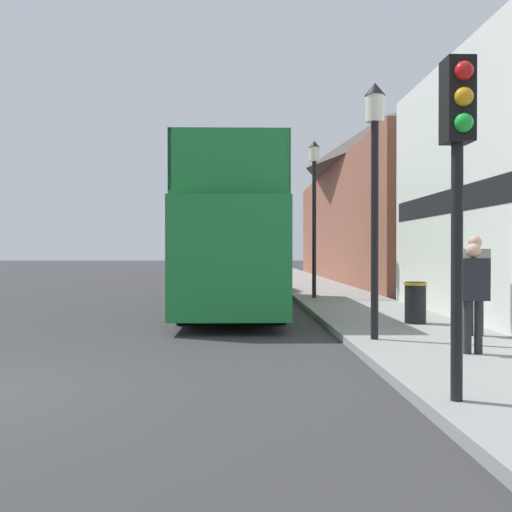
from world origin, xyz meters
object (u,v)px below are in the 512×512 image
Objects in this scene: pedestrian_nearest at (473,287)px; lamp_post_nearest at (375,161)px; pedestrian_second at (475,275)px; lamp_post_second at (314,190)px; tour_bus at (234,246)px; traffic_signal at (458,150)px; parked_car_ahead_of_bus at (257,275)px; litter_bin at (415,301)px.

pedestrian_nearest is 0.37× the size of lamp_post_nearest.
pedestrian_second is 9.12m from lamp_post_second.
pedestrian_nearest is 0.91× the size of pedestrian_second.
tour_bus is 10.85m from traffic_signal.
lamp_post_second is (-1.00, 10.50, 2.48)m from pedestrian_nearest.
parked_car_ahead_of_bus is at bearing 112.14° from lamp_post_second.
pedestrian_second is (0.78, 1.88, 0.10)m from pedestrian_nearest.
parked_car_ahead_of_bus is 13.33m from pedestrian_second.
lamp_post_nearest reaches higher than tour_bus.
tour_bus is at bearing -133.82° from lamp_post_second.
parked_car_ahead_of_bus is at bearing 100.47° from pedestrian_nearest.
lamp_post_nearest is at bearing -68.07° from tour_bus.
lamp_post_second is at bearing -71.06° from parked_car_ahead_of_bus.
parked_car_ahead_of_bus is 2.60× the size of pedestrian_second.
tour_bus is 7.39m from pedestrian_second.
litter_bin is (2.97, -11.03, -0.11)m from parked_car_ahead_of_bus.
pedestrian_nearest is at bearing -93.93° from litter_bin.
tour_bus is 5.50× the size of pedestrian_second.
litter_bin is (1.37, 2.21, -2.59)m from lamp_post_nearest.
pedestrian_second is at bearing -77.94° from parked_car_ahead_of_bus.
lamp_post_second is (1.72, -4.23, 2.89)m from parked_car_ahead_of_bus.
lamp_post_second is at bearing 95.44° from pedestrian_nearest.
parked_car_ahead_of_bus is 2.86× the size of pedestrian_nearest.
traffic_signal is 13.28m from lamp_post_second.
tour_bus is 2.12× the size of parked_car_ahead_of_bus.
lamp_post_nearest is (1.60, -13.24, 2.49)m from parked_car_ahead_of_bus.
pedestrian_nearest is 2.04m from pedestrian_second.
tour_bus is 5.75m from litter_bin.
lamp_post_nearest is at bearing -168.26° from pedestrian_second.
lamp_post_second is (0.12, 9.02, 0.41)m from lamp_post_nearest.
tour_bus is 6.05× the size of pedestrian_nearest.
pedestrian_nearest is at bearing -52.98° from lamp_post_nearest.
parked_car_ahead_of_bus is 13.57m from lamp_post_nearest.
traffic_signal is (2.33, -10.56, 0.88)m from tour_bus.
traffic_signal is 6.93m from litter_bin.
pedestrian_nearest is at bearing -64.70° from tour_bus.
parked_car_ahead_of_bus reaches higher than litter_bin.
tour_bus reaches higher than traffic_signal.
pedestrian_second is 2.07× the size of litter_bin.
pedestrian_nearest is (2.72, -14.73, 0.41)m from parked_car_ahead_of_bus.
traffic_signal is (1.47, -17.47, 1.97)m from parked_car_ahead_of_bus.
lamp_post_second reaches higher than parked_car_ahead_of_bus.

